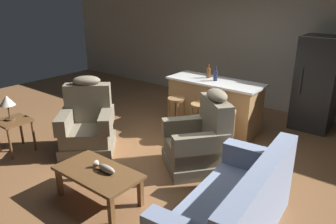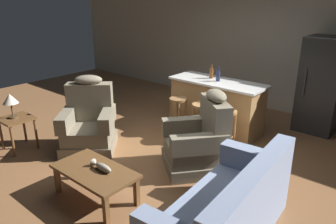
# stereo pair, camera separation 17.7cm
# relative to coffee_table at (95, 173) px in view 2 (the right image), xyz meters

# --- Properties ---
(ground_plane) EXTENTS (12.00, 12.00, 0.00)m
(ground_plane) POSITION_rel_coffee_table_xyz_m (-0.09, 1.59, -0.36)
(ground_plane) COLOR brown
(back_wall) EXTENTS (12.00, 0.05, 2.60)m
(back_wall) POSITION_rel_coffee_table_xyz_m (-0.09, 4.71, 0.94)
(back_wall) COLOR #A89E89
(back_wall) RESTS_ON ground_plane
(coffee_table) EXTENTS (1.10, 0.60, 0.42)m
(coffee_table) POSITION_rel_coffee_table_xyz_m (0.00, 0.00, 0.00)
(coffee_table) COLOR brown
(coffee_table) RESTS_ON ground_plane
(fish_figurine) EXTENTS (0.34, 0.10, 0.10)m
(fish_figurine) POSITION_rel_coffee_table_xyz_m (0.08, 0.05, 0.10)
(fish_figurine) COLOR #4C3823
(fish_figurine) RESTS_ON coffee_table
(couch) EXTENTS (1.00, 1.96, 0.94)m
(couch) POSITION_rel_coffee_table_xyz_m (1.65, 0.42, -0.02)
(couch) COLOR #8493B2
(couch) RESTS_ON ground_plane
(recliner_near_lamp) EXTENTS (1.19, 1.19, 1.20)m
(recliner_near_lamp) POSITION_rel_coffee_table_xyz_m (-1.29, 0.88, 0.06)
(recliner_near_lamp) COLOR #756B56
(recliner_near_lamp) RESTS_ON ground_plane
(recliner_near_island) EXTENTS (1.18, 1.18, 1.20)m
(recliner_near_island) POSITION_rel_coffee_table_xyz_m (0.54, 1.50, 0.06)
(recliner_near_island) COLOR #756B56
(recliner_near_island) RESTS_ON ground_plane
(end_table) EXTENTS (0.48, 0.48, 0.56)m
(end_table) POSITION_rel_coffee_table_xyz_m (-2.12, 0.06, 0.10)
(end_table) COLOR brown
(end_table) RESTS_ON ground_plane
(table_lamp) EXTENTS (0.24, 0.24, 0.41)m
(table_lamp) POSITION_rel_coffee_table_xyz_m (-2.15, 0.03, 0.50)
(table_lamp) COLOR #4C3823
(table_lamp) RESTS_ON end_table
(kitchen_island) EXTENTS (1.80, 0.70, 0.95)m
(kitchen_island) POSITION_rel_coffee_table_xyz_m (-0.09, 2.94, 0.11)
(kitchen_island) COLOR #AD7F4C
(kitchen_island) RESTS_ON ground_plane
(bar_stool_left) EXTENTS (0.32, 0.32, 0.68)m
(bar_stool_left) POSITION_rel_coffee_table_xyz_m (-0.52, 2.31, 0.11)
(bar_stool_left) COLOR olive
(bar_stool_left) RESTS_ON ground_plane
(bar_stool_middle) EXTENTS (0.32, 0.32, 0.68)m
(bar_stool_middle) POSITION_rel_coffee_table_xyz_m (-0.01, 2.31, 0.11)
(bar_stool_middle) COLOR #A87A47
(bar_stool_middle) RESTS_ON ground_plane
(bar_stool_right) EXTENTS (0.32, 0.32, 0.68)m
(bar_stool_right) POSITION_rel_coffee_table_xyz_m (0.51, 2.31, 0.11)
(bar_stool_right) COLOR #A87A47
(bar_stool_right) RESTS_ON ground_plane
(refrigerator) EXTENTS (0.70, 0.69, 1.76)m
(refrigerator) POSITION_rel_coffee_table_xyz_m (1.39, 4.14, 0.52)
(refrigerator) COLOR black
(refrigerator) RESTS_ON ground_plane
(bottle_tall_green) EXTENTS (0.08, 0.08, 0.26)m
(bottle_tall_green) POSITION_rel_coffee_table_xyz_m (-0.08, 2.93, 0.69)
(bottle_tall_green) COLOR #23284C
(bottle_tall_green) RESTS_ON kitchen_island
(bottle_short_amber) EXTENTS (0.08, 0.08, 0.26)m
(bottle_short_amber) POSITION_rel_coffee_table_xyz_m (-0.30, 3.03, 0.69)
(bottle_short_amber) COLOR brown
(bottle_short_amber) RESTS_ON kitchen_island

